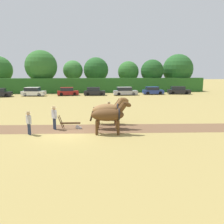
{
  "coord_description": "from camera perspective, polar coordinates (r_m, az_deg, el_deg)",
  "views": [
    {
      "loc": [
        1.03,
        -15.12,
        4.23
      ],
      "look_at": [
        3.25,
        2.06,
        1.1
      ],
      "focal_mm": 35.0,
      "sensor_mm": 36.0,
      "label": 1
    }
  ],
  "objects": [
    {
      "name": "draft_horse_lead_left",
      "position": [
        15.04,
        -0.77,
        -0.77
      ],
      "size": [
        2.93,
        1.11,
        2.37
      ],
      "rotation": [
        0.0,
        0.0,
        -0.09
      ],
      "color": "#513319",
      "rests_on": "ground"
    },
    {
      "name": "hedgerow",
      "position": [
        46.76,
        -8.67,
        6.84
      ],
      "size": [
        55.1,
        1.24,
        3.09
      ],
      "primitive_type": "cube",
      "color": "#286023",
      "rests_on": "ground"
    },
    {
      "name": "tree_right",
      "position": [
        51.64,
        10.45,
        10.49
      ],
      "size": [
        5.17,
        5.17,
        7.2
      ],
      "color": "brown",
      "rests_on": "ground"
    },
    {
      "name": "plow",
      "position": [
        16.92,
        -10.39,
        -3.28
      ],
      "size": [
        1.77,
        0.5,
        1.13
      ],
      "rotation": [
        0.0,
        0.0,
        -0.09
      ],
      "color": "#4C331E",
      "rests_on": "ground"
    },
    {
      "name": "ground_plane",
      "position": [
        15.73,
        -10.88,
        -5.55
      ],
      "size": [
        240.0,
        240.0,
        0.0
      ],
      "primitive_type": "plane",
      "color": "#998447"
    },
    {
      "name": "parked_car_center_left",
      "position": [
        42.6,
        -19.87,
        4.98
      ],
      "size": [
        4.36,
        2.42,
        1.61
      ],
      "rotation": [
        0.0,
        0.0,
        -0.16
      ],
      "color": "silver",
      "rests_on": "ground"
    },
    {
      "name": "draft_horse_trail_left",
      "position": [
        18.03,
        -0.95,
        0.71
      ],
      "size": [
        2.85,
        1.07,
        2.29
      ],
      "rotation": [
        0.0,
        0.0,
        -0.09
      ],
      "color": "#513319",
      "rests_on": "ground"
    },
    {
      "name": "tree_far_right",
      "position": [
        54.81,
        16.8,
        10.64
      ],
      "size": [
        7.02,
        7.02,
        8.53
      ],
      "color": "#423323",
      "rests_on": "ground"
    },
    {
      "name": "parked_car_far_right",
      "position": [
        43.88,
        10.6,
        5.49
      ],
      "size": [
        4.09,
        2.0,
        1.5
      ],
      "rotation": [
        0.0,
        0.0,
        -0.06
      ],
      "color": "navy",
      "rests_on": "ground"
    },
    {
      "name": "parked_car_center_right",
      "position": [
        41.51,
        -4.66,
        5.37
      ],
      "size": [
        4.1,
        2.17,
        1.52
      ],
      "rotation": [
        0.0,
        0.0,
        -0.08
      ],
      "color": "black",
      "rests_on": "ground"
    },
    {
      "name": "farmer_beside_team",
      "position": [
        19.59,
        -0.84,
        0.67
      ],
      "size": [
        0.42,
        0.63,
        1.67
      ],
      "rotation": [
        0.0,
        0.0,
        -0.27
      ],
      "color": "#28334C",
      "rests_on": "ground"
    },
    {
      "name": "parked_car_right",
      "position": [
        41.69,
        3.43,
        5.43
      ],
      "size": [
        4.51,
        1.79,
        1.55
      ],
      "rotation": [
        0.0,
        0.0,
        0.01
      ],
      "color": "#9E9EA8",
      "rests_on": "ground"
    },
    {
      "name": "parked_car_center",
      "position": [
        41.9,
        -11.55,
        5.25
      ],
      "size": [
        4.04,
        2.15,
        1.53
      ],
      "rotation": [
        0.0,
        0.0,
        0.11
      ],
      "color": "maroon",
      "rests_on": "ground"
    },
    {
      "name": "tree_center",
      "position": [
        52.07,
        -4.18,
        10.92
      ],
      "size": [
        5.77,
        5.77,
        7.76
      ],
      "color": "#4C3823",
      "rests_on": "ground"
    },
    {
      "name": "farmer_at_plow",
      "position": [
        16.89,
        -14.87,
        -0.95
      ],
      "size": [
        0.45,
        0.6,
        1.78
      ],
      "rotation": [
        0.0,
        0.0,
        0.53
      ],
      "color": "#28334C",
      "rests_on": "ground"
    },
    {
      "name": "tree_center_right",
      "position": [
        51.51,
        4.27,
        10.43
      ],
      "size": [
        4.83,
        4.83,
        6.85
      ],
      "color": "#423323",
      "rests_on": "ground"
    },
    {
      "name": "tree_left",
      "position": [
        50.24,
        -18.0,
        11.3
      ],
      "size": [
        6.77,
        6.77,
        8.98
      ],
      "color": "#423323",
      "rests_on": "ground"
    },
    {
      "name": "parked_car_end_right",
      "position": [
        45.72,
        16.97,
        5.43
      ],
      "size": [
        4.55,
        2.52,
        1.54
      ],
      "rotation": [
        0.0,
        0.0,
        -0.17
      ],
      "color": "black",
      "rests_on": "ground"
    },
    {
      "name": "plowed_furrow_strip",
      "position": [
        17.44,
        -17.32,
        -4.26
      ],
      "size": [
        32.19,
        5.73,
        0.01
      ],
      "primitive_type": "cube",
      "rotation": [
        0.0,
        0.0,
        -0.09
      ],
      "color": "brown",
      "rests_on": "ground"
    },
    {
      "name": "draft_horse_lead_right",
      "position": [
        16.51,
        -0.89,
        0.48
      ],
      "size": [
        2.9,
        1.22,
        2.48
      ],
      "rotation": [
        0.0,
        0.0,
        -0.09
      ],
      "color": "brown",
      "rests_on": "ground"
    },
    {
      "name": "farmer_onlooker_left",
      "position": [
        16.0,
        -20.93,
        -2.27
      ],
      "size": [
        0.43,
        0.55,
        1.64
      ],
      "rotation": [
        0.0,
        0.0,
        0.6
      ],
      "color": "#28334C",
      "rests_on": "ground"
    },
    {
      "name": "tree_center_left",
      "position": [
        51.99,
        -10.17,
        10.66
      ],
      "size": [
        4.51,
        4.51,
        7.02
      ],
      "color": "#423323",
      "rests_on": "ground"
    }
  ]
}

